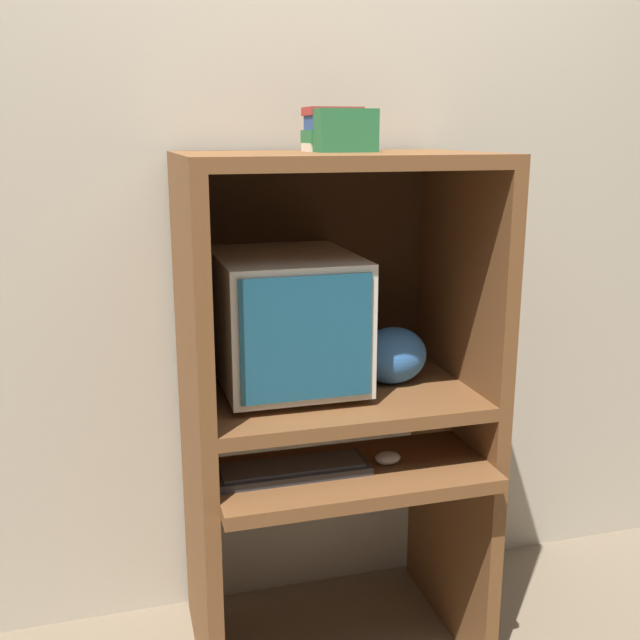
% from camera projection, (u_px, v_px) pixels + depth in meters
% --- Properties ---
extents(wall_back, '(6.00, 0.06, 2.60)m').
position_uv_depth(wall_back, '(301.00, 201.00, 2.29)').
color(wall_back, '#B2A893').
rests_on(wall_back, ground_plane).
extents(desk_base, '(0.80, 0.63, 0.65)m').
position_uv_depth(desk_base, '(336.00, 530.00, 2.15)').
color(desk_base, brown).
rests_on(desk_base, ground_plane).
extents(desk_monitor_shelf, '(0.80, 0.57, 0.17)m').
position_uv_depth(desk_monitor_shelf, '(333.00, 400.00, 2.09)').
color(desk_monitor_shelf, brown).
rests_on(desk_monitor_shelf, desk_base).
extents(hutch_upper, '(0.80, 0.57, 0.64)m').
position_uv_depth(hutch_upper, '(330.00, 239.00, 2.01)').
color(hutch_upper, brown).
rests_on(hutch_upper, desk_monitor_shelf).
extents(crt_monitor, '(0.37, 0.45, 0.37)m').
position_uv_depth(crt_monitor, '(286.00, 319.00, 2.04)').
color(crt_monitor, beige).
rests_on(crt_monitor, desk_monitor_shelf).
extents(keyboard, '(0.40, 0.13, 0.03)m').
position_uv_depth(keyboard, '(292.00, 469.00, 1.92)').
color(keyboard, '#2D2D30').
rests_on(keyboard, desk_base).
extents(mouse, '(0.07, 0.05, 0.03)m').
position_uv_depth(mouse, '(388.00, 458.00, 1.98)').
color(mouse, '#B7B7B7').
rests_on(mouse, desk_base).
extents(snack_bag, '(0.20, 0.15, 0.16)m').
position_uv_depth(snack_bag, '(393.00, 355.00, 2.09)').
color(snack_bag, '#336BB7').
rests_on(snack_bag, desk_monitor_shelf).
extents(book_stack, '(0.16, 0.12, 0.12)m').
position_uv_depth(book_stack, '(333.00, 129.00, 2.00)').
color(book_stack, beige).
rests_on(book_stack, hutch_upper).
extents(storage_box, '(0.16, 0.13, 0.11)m').
position_uv_depth(storage_box, '(343.00, 131.00, 1.95)').
color(storage_box, '#236638').
rests_on(storage_box, hutch_upper).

